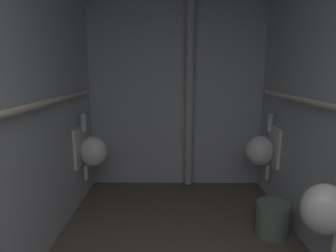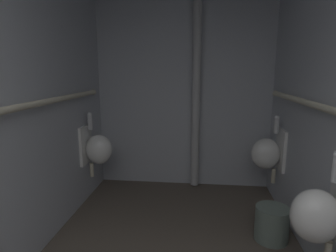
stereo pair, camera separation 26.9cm
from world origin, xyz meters
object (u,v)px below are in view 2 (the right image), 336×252
object	(u,v)px
urinal_right_mid	(319,214)
waste_bin	(272,224)
urinal_left_mid	(97,148)
urinal_right_far	(268,153)
standpipe_back_wall	(196,85)

from	to	relation	value
urinal_right_mid	waste_bin	distance (m)	0.82
urinal_left_mid	urinal_right_far	distance (m)	1.90
urinal_right_far	urinal_right_mid	bearing A→B (deg)	-90.00
urinal_right_far	waste_bin	bearing A→B (deg)	-97.58
waste_bin	urinal_left_mid	bearing A→B (deg)	160.99
urinal_right_far	waste_bin	world-z (taller)	urinal_right_far
standpipe_back_wall	urinal_left_mid	bearing A→B (deg)	-156.30
urinal_left_mid	waste_bin	bearing A→B (deg)	-19.01
waste_bin	standpipe_back_wall	bearing A→B (deg)	122.24
urinal_left_mid	waste_bin	distance (m)	1.97
urinal_right_far	standpipe_back_wall	size ratio (longest dim) A/B	0.29
standpipe_back_wall	waste_bin	bearing A→B (deg)	-57.76
waste_bin	urinal_right_far	bearing A→B (deg)	82.42
urinal_right_mid	urinal_right_far	bearing A→B (deg)	90.00
urinal_left_mid	waste_bin	xyz separation A→B (m)	(1.81, -0.62, -0.46)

